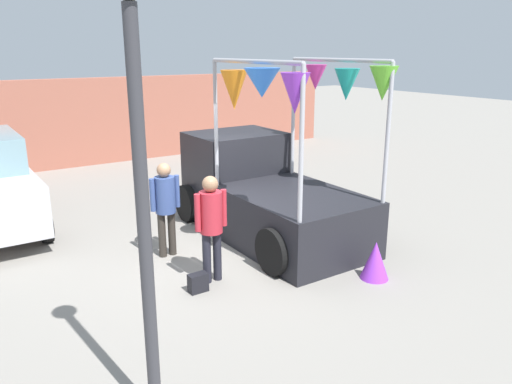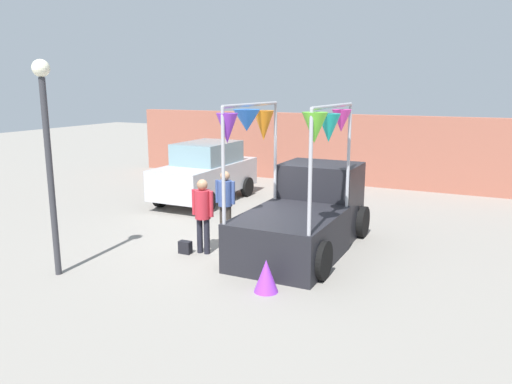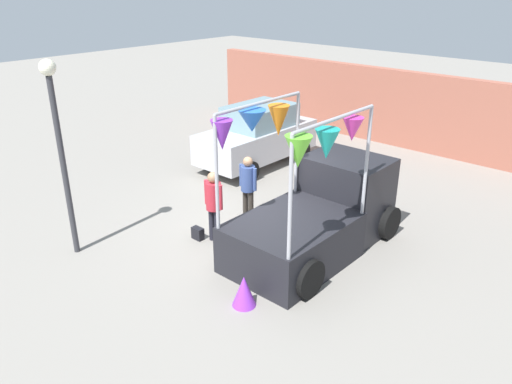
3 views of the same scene
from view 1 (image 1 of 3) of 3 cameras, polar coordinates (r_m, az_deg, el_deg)
ground_plane at (r=8.66m, az=-4.34°, el=-7.34°), size 60.00×60.00×0.00m
vendor_truck at (r=9.54m, az=0.73°, el=0.56°), size 2.35×4.06×3.28m
person_customer at (r=7.44m, az=-5.16°, el=-3.10°), size 0.53×0.34×1.66m
person_vendor at (r=8.48m, az=-10.33°, el=-1.01°), size 0.53×0.34×1.63m
handbag at (r=7.46m, az=-6.64°, el=-10.26°), size 0.28×0.16×0.28m
street_lamp at (r=4.19m, az=-13.25°, el=4.99°), size 0.32×0.32×4.10m
brick_boundary_wall at (r=15.97m, az=-19.54°, el=7.48°), size 18.00×0.36×2.60m
folded_kite_bundle_violet at (r=7.95m, az=13.47°, el=-7.60°), size 0.49×0.49×0.60m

